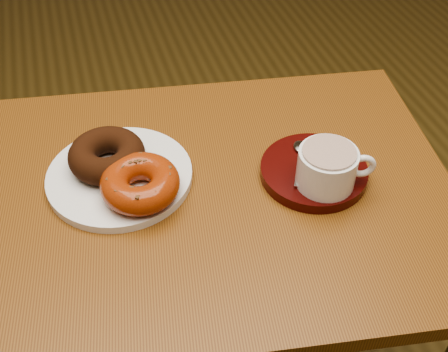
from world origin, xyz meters
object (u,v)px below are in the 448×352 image
object	(u,v)px
donut_plate	(120,176)
coffee_cup	(328,167)
cafe_table	(212,236)
saucer	(314,171)

from	to	relation	value
donut_plate	coffee_cup	distance (m)	0.31
cafe_table	donut_plate	world-z (taller)	donut_plate
donut_plate	coffee_cup	bearing A→B (deg)	-21.02
coffee_cup	cafe_table	bearing A→B (deg)	177.51
cafe_table	donut_plate	size ratio (longest dim) A/B	3.67
cafe_table	saucer	distance (m)	0.20
saucer	cafe_table	bearing A→B (deg)	173.58
donut_plate	saucer	size ratio (longest dim) A/B	1.35
donut_plate	saucer	distance (m)	0.30
cafe_table	donut_plate	bearing A→B (deg)	164.03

